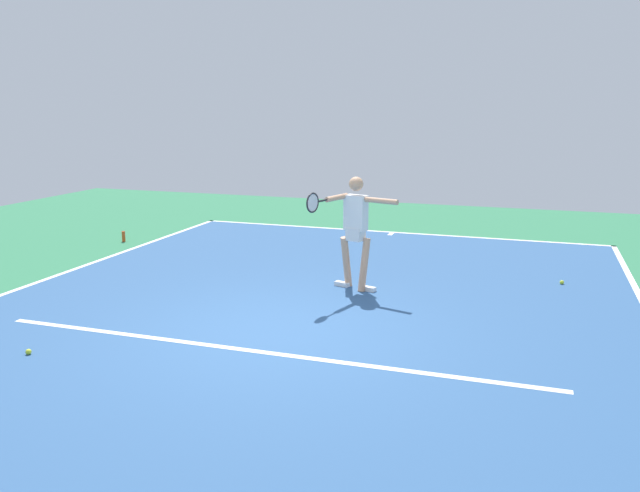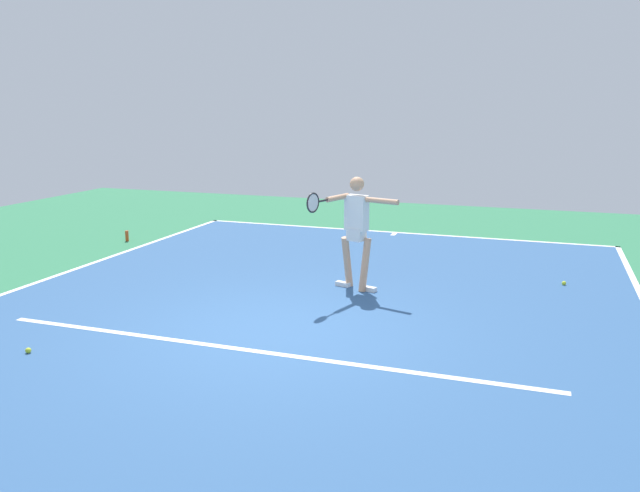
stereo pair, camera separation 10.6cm
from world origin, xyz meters
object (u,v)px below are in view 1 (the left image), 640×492
(tennis_ball_by_baseline, at_px, (562,282))
(water_bottle, at_px, (124,236))
(tennis_ball_by_sideline, at_px, (28,352))
(tennis_player, at_px, (355,225))

(tennis_ball_by_baseline, distance_m, water_bottle, 8.63)
(tennis_ball_by_baseline, xyz_separation_m, water_bottle, (8.61, -0.57, 0.08))
(tennis_ball_by_baseline, relative_size, tennis_ball_by_sideline, 1.00)
(tennis_ball_by_sideline, distance_m, water_bottle, 6.28)
(tennis_ball_by_sideline, height_order, water_bottle, water_bottle)
(tennis_ball_by_baseline, distance_m, tennis_ball_by_sideline, 7.80)
(tennis_ball_by_baseline, bearing_deg, water_bottle, -3.81)
(tennis_ball_by_baseline, bearing_deg, tennis_ball_by_sideline, 40.78)
(tennis_ball_by_baseline, relative_size, water_bottle, 0.30)
(tennis_player, height_order, water_bottle, tennis_player)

